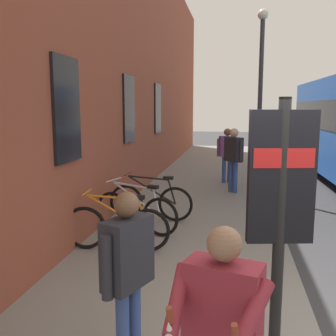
% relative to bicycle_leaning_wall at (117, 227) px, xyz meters
% --- Properties ---
extents(ground, '(60.00, 60.00, 0.00)m').
position_rel_bicycle_leaning_wall_xyz_m(ground, '(3.78, -3.79, -0.51)').
color(ground, '#38383A').
extents(sidewalk_pavement, '(24.00, 3.50, 0.12)m').
position_rel_bicycle_leaning_wall_xyz_m(sidewalk_pavement, '(5.78, -1.04, -0.45)').
color(sidewalk_pavement, gray).
rests_on(sidewalk_pavement, ground).
extents(station_facade, '(22.00, 0.65, 7.53)m').
position_rel_bicycle_leaning_wall_xyz_m(station_facade, '(6.77, 1.00, 3.25)').
color(station_facade, brown).
rests_on(station_facade, ground).
extents(bicycle_leaning_wall, '(0.48, 1.77, 0.97)m').
position_rel_bicycle_leaning_wall_xyz_m(bicycle_leaning_wall, '(0.00, 0.00, 0.00)').
color(bicycle_leaning_wall, black).
rests_on(bicycle_leaning_wall, sidewalk_pavement).
extents(bicycle_end_of_row, '(0.66, 1.71, 0.97)m').
position_rel_bicycle_leaning_wall_xyz_m(bicycle_end_of_row, '(0.95, -0.08, 0.00)').
color(bicycle_end_of_row, black).
rests_on(bicycle_end_of_row, sidewalk_pavement).
extents(bicycle_by_door, '(0.48, 1.77, 0.97)m').
position_rel_bicycle_leaning_wall_xyz_m(bicycle_by_door, '(1.79, -0.18, 0.00)').
color(bicycle_by_door, black).
rests_on(bicycle_by_door, sidewalk_pavement).
extents(transit_info_sign, '(0.19, 0.56, 2.40)m').
position_rel_bicycle_leaning_wall_xyz_m(transit_info_sign, '(-2.60, -2.24, 1.21)').
color(transit_info_sign, black).
rests_on(transit_info_sign, sidewalk_pavement).
extents(pedestrian_crossing_street, '(0.58, 0.40, 1.63)m').
position_rel_bicycle_leaning_wall_xyz_m(pedestrian_crossing_street, '(-2.79, -0.99, 0.60)').
color(pedestrian_crossing_street, '#334C8C').
rests_on(pedestrian_crossing_street, sidewalk_pavement).
extents(pedestrian_near_bus, '(0.34, 0.62, 1.68)m').
position_rel_bicycle_leaning_wall_xyz_m(pedestrian_near_bus, '(6.16, -1.62, 0.64)').
color(pedestrian_near_bus, '#334C8C').
rests_on(pedestrian_near_bus, sidewalk_pavement).
extents(pedestrian_by_facade, '(0.54, 0.53, 1.76)m').
position_rel_bicycle_leaning_wall_xyz_m(pedestrian_by_facade, '(4.76, -1.83, 0.69)').
color(pedestrian_by_facade, '#334C8C').
rests_on(pedestrian_by_facade, sidewalk_pavement).
extents(tourist_with_hotdogs, '(0.65, 0.65, 1.62)m').
position_rel_bicycle_leaning_wall_xyz_m(tourist_with_hotdogs, '(-3.60, -1.81, 0.61)').
color(tourist_with_hotdogs, '#B2A599').
rests_on(tourist_with_hotdogs, sidewalk_pavement).
extents(street_lamp, '(0.28, 0.28, 4.87)m').
position_rel_bicycle_leaning_wall_xyz_m(street_lamp, '(5.06, -2.49, 2.52)').
color(street_lamp, '#333338').
rests_on(street_lamp, sidewalk_pavement).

